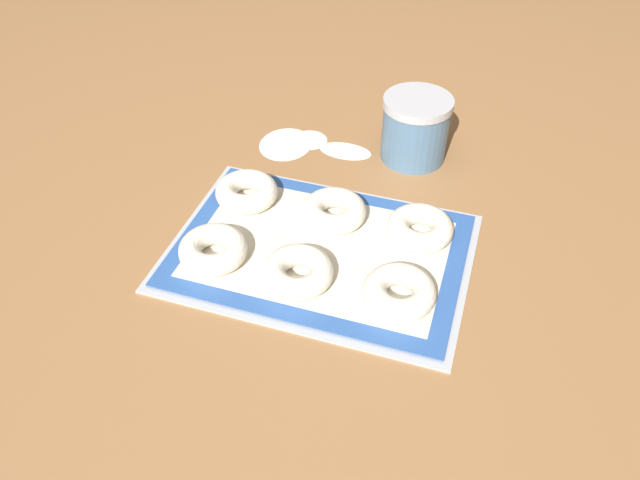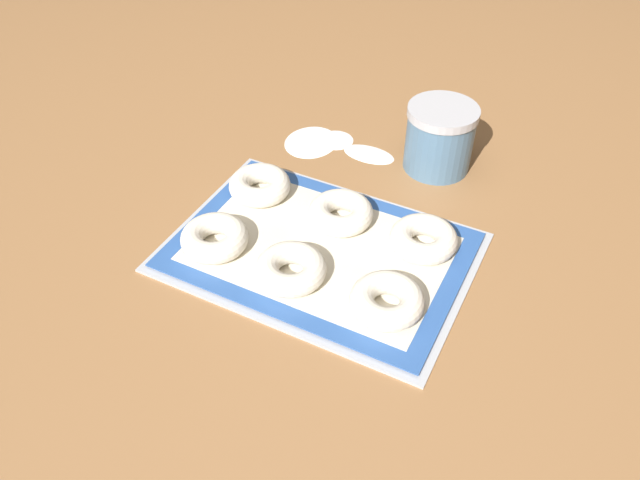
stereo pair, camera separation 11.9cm
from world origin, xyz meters
name	(u,v)px [view 1 (the left image)]	position (x,y,z in m)	size (l,w,h in m)	color
ground_plane	(311,248)	(0.00, 0.00, 0.00)	(2.80, 2.80, 0.00)	olive
baking_tray	(320,251)	(0.02, -0.01, 0.00)	(0.49, 0.35, 0.01)	#B2B5BA
baking_mat	(320,249)	(0.02, -0.01, 0.01)	(0.46, 0.32, 0.00)	#2D569E
bagel_front_left	(213,249)	(-0.14, -0.08, 0.03)	(0.11, 0.11, 0.04)	silver
bagel_front_center	(298,272)	(0.01, -0.09, 0.03)	(0.11, 0.11, 0.04)	silver
bagel_front_right	(399,292)	(0.17, -0.08, 0.03)	(0.11, 0.11, 0.04)	silver
bagel_back_left	(247,192)	(-0.14, 0.07, 0.03)	(0.11, 0.11, 0.04)	silver
bagel_back_center	(334,211)	(0.02, 0.07, 0.03)	(0.11, 0.11, 0.04)	silver
bagel_back_right	(420,228)	(0.17, 0.07, 0.03)	(0.11, 0.11, 0.04)	silver
flour_canister	(415,128)	(0.11, 0.31, 0.06)	(0.13, 0.13, 0.13)	slate
flour_patch_near	(286,144)	(-0.15, 0.28, 0.00)	(0.10, 0.12, 0.00)	white
flour_patch_far	(345,150)	(-0.02, 0.29, 0.00)	(0.11, 0.06, 0.00)	white
flour_patch_side	(309,139)	(-0.11, 0.30, 0.00)	(0.07, 0.07, 0.00)	white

